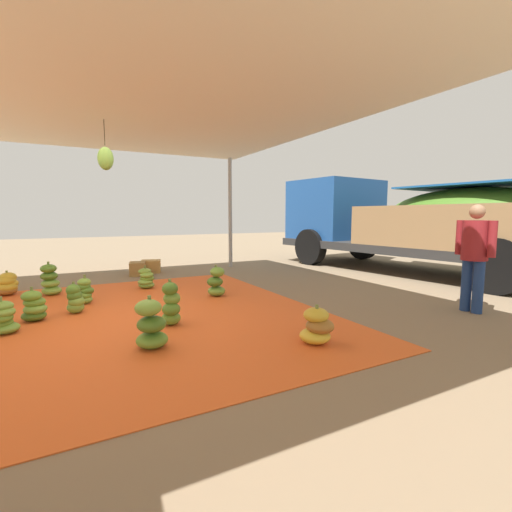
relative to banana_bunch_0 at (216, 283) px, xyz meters
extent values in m
plane|color=#7F6B51|center=(0.63, 1.39, -0.24)|extent=(40.00, 40.00, 0.00)
cube|color=#E05B23|center=(0.63, -1.61, -0.24)|extent=(5.47, 5.24, 0.01)
cylinder|color=#9EA0A5|center=(-3.17, 1.69, 1.19)|extent=(0.10, 0.10, 2.88)
cube|color=beige|center=(0.63, -1.61, 2.66)|extent=(8.00, 7.00, 0.06)
cylinder|color=#4C422D|center=(-0.59, -1.61, 2.43)|extent=(0.01, 0.01, 0.40)
ellipsoid|color=#75A83D|center=(-0.59, -1.61, 2.03)|extent=(0.24, 0.24, 0.36)
ellipsoid|color=#6B9E38|center=(-0.02, 0.01, -0.15)|extent=(0.42, 0.42, 0.17)
ellipsoid|color=#477523|center=(0.01, -0.03, 0.02)|extent=(0.36, 0.36, 0.17)
ellipsoid|color=#6B9E38|center=(0.02, 0.01, 0.19)|extent=(0.30, 0.30, 0.17)
cylinder|color=olive|center=(0.01, -0.01, 0.25)|extent=(0.04, 0.04, 0.12)
ellipsoid|color=#60932D|center=(1.93, -1.50, -0.15)|extent=(0.39, 0.39, 0.17)
ellipsoid|color=#477523|center=(1.95, -1.50, 0.03)|extent=(0.38, 0.38, 0.17)
ellipsoid|color=#75A83D|center=(1.96, -1.53, 0.21)|extent=(0.31, 0.31, 0.17)
cylinder|color=olive|center=(1.94, -1.51, 0.27)|extent=(0.04, 0.04, 0.12)
ellipsoid|color=gold|center=(2.62, 0.09, -0.15)|extent=(0.35, 0.35, 0.16)
ellipsoid|color=#996628|center=(2.66, 0.13, -0.04)|extent=(0.41, 0.41, 0.16)
ellipsoid|color=gold|center=(2.62, 0.11, 0.07)|extent=(0.36, 0.36, 0.16)
cylinder|color=olive|center=(2.64, 0.10, 0.13)|extent=(0.04, 0.04, 0.12)
ellipsoid|color=#6B9E38|center=(0.64, -2.91, -0.17)|extent=(0.29, 0.29, 0.13)
ellipsoid|color=#60932D|center=(0.63, -2.97, -0.11)|extent=(0.38, 0.38, 0.13)
ellipsoid|color=#60932D|center=(0.65, -2.96, -0.04)|extent=(0.36, 0.36, 0.13)
ellipsoid|color=#75A83D|center=(0.65, -2.92, 0.02)|extent=(0.34, 0.34, 0.13)
ellipsoid|color=#6B9E38|center=(0.62, -2.93, 0.09)|extent=(0.28, 0.28, 0.13)
cylinder|color=olive|center=(0.64, -2.94, 0.15)|extent=(0.04, 0.04, 0.12)
ellipsoid|color=#477523|center=(0.21, -2.65, -0.16)|extent=(0.40, 0.40, 0.14)
ellipsoid|color=#75A83D|center=(0.22, -2.63, -0.07)|extent=(0.39, 0.39, 0.14)
ellipsoid|color=#60932D|center=(0.20, -2.64, 0.01)|extent=(0.35, 0.35, 0.14)
ellipsoid|color=#60932D|center=(0.23, -2.66, 0.10)|extent=(0.34, 0.34, 0.14)
cylinder|color=olive|center=(0.21, -2.66, 0.16)|extent=(0.04, 0.04, 0.12)
ellipsoid|color=#75A83D|center=(-0.49, -2.02, -0.17)|extent=(0.34, 0.34, 0.13)
ellipsoid|color=#60932D|center=(-0.49, -2.02, -0.10)|extent=(0.33, 0.33, 0.13)
ellipsoid|color=#477523|center=(-0.50, -1.98, -0.03)|extent=(0.27, 0.27, 0.13)
ellipsoid|color=#518428|center=(-0.52, -2.02, 0.04)|extent=(0.23, 0.23, 0.13)
ellipsoid|color=#75A83D|center=(-0.51, -2.01, 0.10)|extent=(0.22, 0.22, 0.13)
cylinder|color=olive|center=(-0.50, -2.00, 0.16)|extent=(0.04, 0.04, 0.12)
ellipsoid|color=#60932D|center=(1.23, -1.11, -0.15)|extent=(0.34, 0.34, 0.17)
ellipsoid|color=#518428|center=(1.27, -1.12, -0.02)|extent=(0.30, 0.30, 0.17)
ellipsoid|color=#6B9E38|center=(1.24, -1.10, 0.11)|extent=(0.30, 0.30, 0.17)
ellipsoid|color=#477523|center=(1.26, -1.12, 0.24)|extent=(0.24, 0.24, 0.17)
cylinder|color=olive|center=(1.24, -1.12, 0.30)|extent=(0.04, 0.04, 0.12)
ellipsoid|color=#996628|center=(-1.79, -3.17, -0.15)|extent=(0.40, 0.40, 0.17)
ellipsoid|color=gold|center=(-1.78, -3.16, -0.09)|extent=(0.38, 0.38, 0.17)
ellipsoid|color=gold|center=(-1.82, -3.14, -0.04)|extent=(0.40, 0.40, 0.17)
ellipsoid|color=gold|center=(-1.78, -3.16, 0.02)|extent=(0.38, 0.38, 0.17)
ellipsoid|color=gold|center=(-1.81, -3.15, 0.07)|extent=(0.37, 0.37, 0.17)
cylinder|color=olive|center=(-1.80, -3.16, 0.13)|extent=(0.04, 0.04, 0.12)
ellipsoid|color=#75A83D|center=(0.05, -2.16, -0.15)|extent=(0.31, 0.31, 0.17)
ellipsoid|color=#75A83D|center=(0.06, -2.14, -0.07)|extent=(0.30, 0.30, 0.17)
ellipsoid|color=#477523|center=(0.06, -2.16, 0.02)|extent=(0.24, 0.24, 0.17)
ellipsoid|color=#518428|center=(0.06, -2.18, 0.10)|extent=(0.26, 0.26, 0.17)
cylinder|color=olive|center=(0.05, -2.17, 0.16)|extent=(0.04, 0.04, 0.12)
ellipsoid|color=#6B9E38|center=(-1.26, -0.91, -0.17)|extent=(0.41, 0.41, 0.13)
ellipsoid|color=#75A83D|center=(-1.24, -0.94, -0.11)|extent=(0.30, 0.30, 0.13)
ellipsoid|color=#60932D|center=(-1.25, -0.90, -0.04)|extent=(0.34, 0.34, 0.13)
ellipsoid|color=#75A83D|center=(-1.23, -0.91, 0.02)|extent=(0.36, 0.36, 0.13)
ellipsoid|color=#75A83D|center=(-1.28, -0.93, 0.09)|extent=(0.34, 0.34, 0.13)
cylinder|color=olive|center=(-1.26, -0.93, 0.15)|extent=(0.04, 0.04, 0.12)
ellipsoid|color=#75A83D|center=(-1.45, -2.48, -0.16)|extent=(0.44, 0.44, 0.15)
ellipsoid|color=#75A83D|center=(-1.45, -2.50, -0.03)|extent=(0.42, 0.42, 0.15)
ellipsoid|color=#477523|center=(-1.44, -2.51, 0.10)|extent=(0.38, 0.38, 0.15)
ellipsoid|color=#518428|center=(-1.43, -2.51, 0.23)|extent=(0.36, 0.36, 0.15)
cylinder|color=olive|center=(-1.45, -2.51, 0.29)|extent=(0.04, 0.04, 0.12)
cube|color=#2D2D2D|center=(-0.33, 5.29, 0.36)|extent=(7.18, 3.30, 0.20)
cube|color=#1E4C93|center=(-2.81, 4.99, 1.31)|extent=(2.20, 2.50, 1.70)
cube|color=#232D38|center=(-3.78, 4.87, 1.65)|extent=(0.26, 1.97, 0.75)
cube|color=#99754C|center=(1.12, 4.26, 0.91)|extent=(4.28, 0.60, 0.90)
cube|color=#99754C|center=(0.83, 6.64, 0.91)|extent=(4.28, 0.60, 0.90)
ellipsoid|color=#477523|center=(0.98, 5.45, 1.10)|extent=(4.01, 2.53, 1.28)
cube|color=#19569E|center=(0.98, 5.45, 1.76)|extent=(2.79, 2.19, 0.04)
cylinder|color=black|center=(-2.53, 3.87, 0.26)|extent=(1.03, 0.40, 1.00)
cylinder|color=black|center=(-2.81, 6.14, 0.26)|extent=(1.03, 0.40, 1.00)
cylinder|color=black|center=(2.15, 4.44, 0.26)|extent=(1.03, 0.40, 1.00)
cylinder|color=navy|center=(2.55, 2.88, 0.13)|extent=(0.14, 0.14, 0.75)
cylinder|color=navy|center=(2.72, 2.88, 0.13)|extent=(0.14, 0.14, 0.75)
cylinder|color=maroon|center=(2.64, 2.88, 0.79)|extent=(0.35, 0.35, 0.56)
cylinder|color=maroon|center=(2.41, 2.88, 0.82)|extent=(0.11, 0.11, 0.50)
cylinder|color=maroon|center=(2.86, 2.88, 0.82)|extent=(0.11, 0.11, 0.50)
sphere|color=#936B4C|center=(2.64, 2.88, 1.20)|extent=(0.20, 0.20, 0.20)
cube|color=#B78947|center=(-3.22, -0.41, -0.09)|extent=(0.52, 0.54, 0.30)
cube|color=olive|center=(-2.93, -0.78, -0.09)|extent=(0.51, 0.43, 0.31)
camera|label=1|loc=(5.64, -2.25, 1.15)|focal=25.21mm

